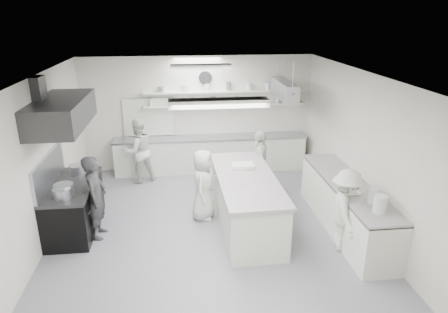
{
  "coord_description": "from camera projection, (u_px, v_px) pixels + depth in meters",
  "views": [
    {
      "loc": [
        -0.52,
        -6.9,
        4.06
      ],
      "look_at": [
        0.35,
        0.6,
        1.32
      ],
      "focal_mm": 32.28,
      "sensor_mm": 36.0,
      "label": 1
    }
  ],
  "objects": [
    {
      "name": "floor",
      "position": [
        210.0,
        231.0,
        7.88
      ],
      "size": [
        6.0,
        7.0,
        0.02
      ],
      "primitive_type": "cube",
      "color": "gray",
      "rests_on": "ground"
    },
    {
      "name": "ceiling",
      "position": [
        208.0,
        76.0,
        6.86
      ],
      "size": [
        6.0,
        7.0,
        0.02
      ],
      "primitive_type": "cube",
      "color": "silver",
      "rests_on": "wall_back"
    },
    {
      "name": "wall_back",
      "position": [
        198.0,
        114.0,
        10.64
      ],
      "size": [
        6.0,
        0.04,
        3.0
      ],
      "primitive_type": "cube",
      "color": "silver",
      "rests_on": "floor"
    },
    {
      "name": "wall_front",
      "position": [
        236.0,
        278.0,
        4.1
      ],
      "size": [
        6.0,
        0.04,
        3.0
      ],
      "primitive_type": "cube",
      "color": "silver",
      "rests_on": "floor"
    },
    {
      "name": "wall_left",
      "position": [
        38.0,
        166.0,
        7.04
      ],
      "size": [
        0.04,
        7.0,
        3.0
      ],
      "primitive_type": "cube",
      "color": "silver",
      "rests_on": "floor"
    },
    {
      "name": "wall_right",
      "position": [
        365.0,
        153.0,
        7.7
      ],
      "size": [
        0.04,
        7.0,
        3.0
      ],
      "primitive_type": "cube",
      "color": "silver",
      "rests_on": "floor"
    },
    {
      "name": "stove",
      "position": [
        75.0,
        208.0,
        7.82
      ],
      "size": [
        0.8,
        1.8,
        0.9
      ],
      "primitive_type": "cube",
      "color": "black",
      "rests_on": "floor"
    },
    {
      "name": "exhaust_hood",
      "position": [
        61.0,
        113.0,
        7.17
      ],
      "size": [
        0.85,
        2.0,
        0.5
      ],
      "primitive_type": "cube",
      "color": "#313132",
      "rests_on": "wall_left"
    },
    {
      "name": "back_counter",
      "position": [
        211.0,
        154.0,
        10.75
      ],
      "size": [
        5.0,
        0.6,
        0.92
      ],
      "primitive_type": "cube",
      "color": "silver",
      "rests_on": "floor"
    },
    {
      "name": "shelf_lower",
      "position": [
        225.0,
        105.0,
        10.51
      ],
      "size": [
        4.2,
        0.26,
        0.04
      ],
      "primitive_type": "cube",
      "color": "silver",
      "rests_on": "wall_back"
    },
    {
      "name": "shelf_upper",
      "position": [
        225.0,
        91.0,
        10.39
      ],
      "size": [
        4.2,
        0.26,
        0.04
      ],
      "primitive_type": "cube",
      "color": "silver",
      "rests_on": "wall_back"
    },
    {
      "name": "pass_through_window",
      "position": [
        148.0,
        117.0,
        10.5
      ],
      "size": [
        1.3,
        0.04,
        1.0
      ],
      "primitive_type": "cube",
      "color": "black",
      "rests_on": "wall_back"
    },
    {
      "name": "wall_clock",
      "position": [
        205.0,
        78.0,
        10.3
      ],
      "size": [
        0.32,
        0.05,
        0.32
      ],
      "primitive_type": "cylinder",
      "rotation": [
        1.57,
        0.0,
        0.0
      ],
      "color": "white",
      "rests_on": "wall_back"
    },
    {
      "name": "right_counter",
      "position": [
        346.0,
        207.0,
        7.82
      ],
      "size": [
        0.74,
        3.3,
        0.94
      ],
      "primitive_type": "cube",
      "color": "silver",
      "rests_on": "floor"
    },
    {
      "name": "pot_rack",
      "position": [
        284.0,
        90.0,
        9.56
      ],
      "size": [
        0.3,
        1.6,
        0.4
      ],
      "primitive_type": "cube",
      "color": "#A0A4AC",
      "rests_on": "ceiling"
    },
    {
      "name": "light_fixture_front",
      "position": [
        219.0,
        103.0,
        5.2
      ],
      "size": [
        1.3,
        0.25,
        0.1
      ],
      "primitive_type": "cube",
      "color": "silver",
      "rests_on": "ceiling"
    },
    {
      "name": "light_fixture_rear",
      "position": [
        201.0,
        67.0,
        8.56
      ],
      "size": [
        1.3,
        0.25,
        0.1
      ],
      "primitive_type": "cube",
      "color": "silver",
      "rests_on": "ceiling"
    },
    {
      "name": "prep_island",
      "position": [
        246.0,
        203.0,
        7.91
      ],
      "size": [
        1.08,
        2.77,
        1.01
      ],
      "primitive_type": "cube",
      "rotation": [
        0.0,
        0.0,
        0.02
      ],
      "color": "silver",
      "rests_on": "floor"
    },
    {
      "name": "stove_pot",
      "position": [
        64.0,
        191.0,
        7.16
      ],
      "size": [
        0.34,
        0.34,
        0.26
      ],
      "primitive_type": "cylinder",
      "color": "#A0A4AC",
      "rests_on": "stove"
    },
    {
      "name": "cook_stove",
      "position": [
        96.0,
        197.0,
        7.46
      ],
      "size": [
        0.41,
        0.61,
        1.61
      ],
      "primitive_type": "imported",
      "rotation": [
        0.0,
        0.0,
        1.52
      ],
      "color": "#2F2E30",
      "rests_on": "floor"
    },
    {
      "name": "cook_back",
      "position": [
        138.0,
        151.0,
        9.92
      ],
      "size": [
        0.98,
        0.9,
        1.62
      ],
      "primitive_type": "imported",
      "rotation": [
        0.0,
        0.0,
        -2.68
      ],
      "color": "silver",
      "rests_on": "floor"
    },
    {
      "name": "cook_island_left",
      "position": [
        203.0,
        185.0,
        8.16
      ],
      "size": [
        0.65,
        0.82,
        1.48
      ],
      "primitive_type": "imported",
      "rotation": [
        0.0,
        0.0,
        1.3
      ],
      "color": "silver",
      "rests_on": "floor"
    },
    {
      "name": "cook_island_right",
      "position": [
        260.0,
        163.0,
        9.2
      ],
      "size": [
        0.57,
        0.97,
        1.55
      ],
      "primitive_type": "imported",
      "rotation": [
        0.0,
        0.0,
        -1.79
      ],
      "color": "silver",
      "rests_on": "floor"
    },
    {
      "name": "cook_right",
      "position": [
        346.0,
        211.0,
        7.06
      ],
      "size": [
        0.75,
        1.08,
        1.52
      ],
      "primitive_type": "imported",
      "rotation": [
        0.0,
        0.0,
        1.37
      ],
      "color": "silver",
      "rests_on": "floor"
    },
    {
      "name": "bowl_island_a",
      "position": [
        248.0,
        169.0,
        8.16
      ],
      "size": [
        0.37,
        0.37,
        0.07
      ],
      "primitive_type": "imported",
      "rotation": [
        0.0,
        0.0,
        -0.34
      ],
      "color": "#A0A4AC",
      "rests_on": "prep_island"
    },
    {
      "name": "bowl_island_b",
      "position": [
        251.0,
        167.0,
        8.27
      ],
      "size": [
        0.24,
        0.24,
        0.06
      ],
      "primitive_type": "imported",
      "rotation": [
        0.0,
        0.0,
        -0.2
      ],
      "color": "silver",
      "rests_on": "prep_island"
    },
    {
      "name": "bowl_right",
      "position": [
        353.0,
        194.0,
        7.21
      ],
      "size": [
        0.3,
        0.3,
        0.06
      ],
      "primitive_type": "imported",
      "rotation": [
        0.0,
        0.0,
        0.15
      ],
      "color": "silver",
      "rests_on": "right_counter"
    }
  ]
}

